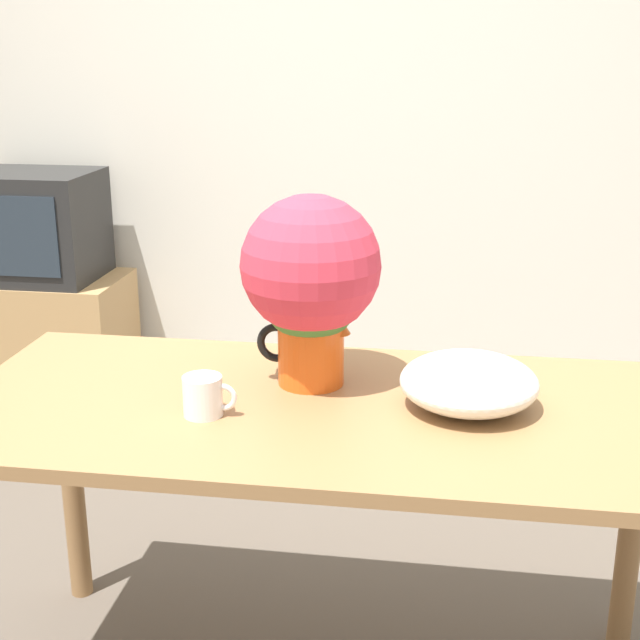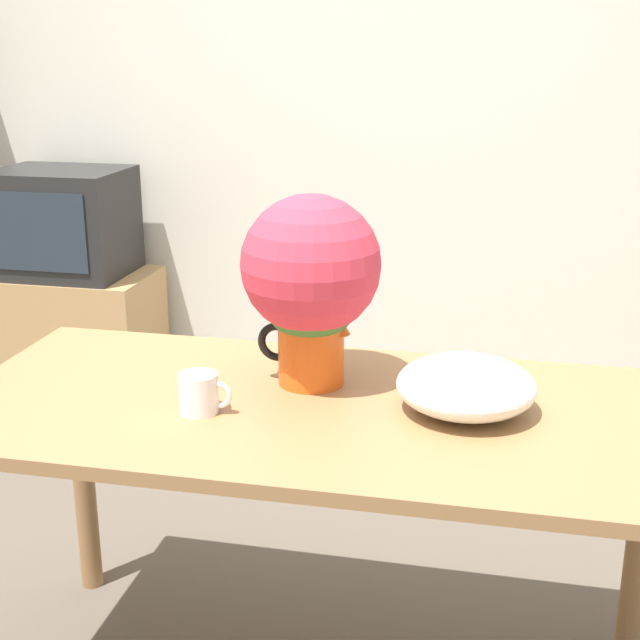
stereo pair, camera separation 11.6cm
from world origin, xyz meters
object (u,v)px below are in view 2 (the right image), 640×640
coffee_mug (200,393)px  tv_set (63,222)px  flower_vase (311,278)px  white_bowl (466,386)px

coffee_mug → tv_set: size_ratio=0.21×
flower_vase → white_bowl: flower_vase is taller
flower_vase → white_bowl: (0.35, -0.09, -0.19)m
coffee_mug → white_bowl: white_bowl is taller
tv_set → coffee_mug: bearing=-55.0°
flower_vase → coffee_mug: 0.35m
coffee_mug → white_bowl: size_ratio=0.39×
coffee_mug → flower_vase: bearing=48.3°
tv_set → flower_vase: bearing=-47.5°
flower_vase → coffee_mug: (-0.19, -0.21, -0.20)m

